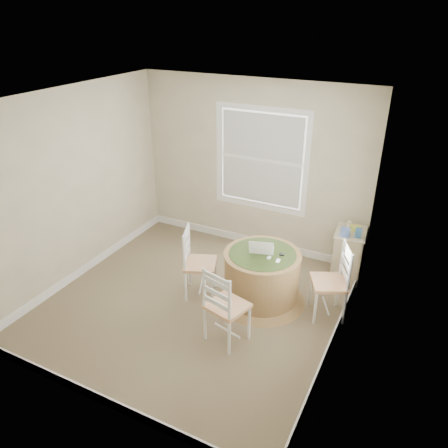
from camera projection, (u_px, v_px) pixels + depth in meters
The scene contains 14 objects.
room at pixel (210, 210), 5.17m from camera, with size 3.64×3.64×2.64m.
round_table at pixel (262, 275), 5.59m from camera, with size 1.16×1.16×0.70m.
chair_left at pixel (200, 263), 5.66m from camera, with size 0.42×0.40×0.95m, color white, non-canonical shape.
chair_near at pixel (227, 306), 4.86m from camera, with size 0.42×0.40×0.95m, color white, non-canonical shape.
chair_right at pixel (329, 282), 5.27m from camera, with size 0.42×0.40×0.95m, color white, non-canonical shape.
laptop at pixel (261, 250), 5.48m from camera, with size 0.37×0.35×0.21m.
mouse at pixel (269, 258), 5.35m from camera, with size 0.06×0.09×0.03m, color white.
phone at pixel (278, 261), 5.28m from camera, with size 0.04×0.09×0.02m, color #B7BABF.
keys at pixel (282, 255), 5.41m from camera, with size 0.06×0.05×0.03m, color black.
corner_chest at pixel (348, 254), 6.09m from camera, with size 0.46×0.58×0.72m.
tissue_box at pixel (346, 232), 5.82m from camera, with size 0.12×0.12×0.10m, color #5F82DA.
box_yellow at pixel (355, 228), 5.96m from camera, with size 0.15×0.10×0.06m, color #DAE450.
box_blue at pixel (358, 232), 5.78m from camera, with size 0.08×0.08×0.12m, color teal.
cup_cream at pixel (349, 225), 6.02m from camera, with size 0.07×0.07×0.09m, color beige.
Camera 1 is at (2.43, -3.95, 3.47)m, focal length 35.00 mm.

